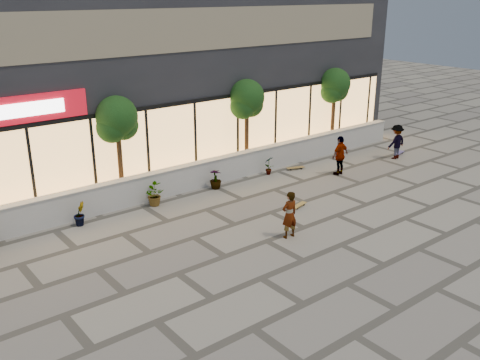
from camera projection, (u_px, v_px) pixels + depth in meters
ground at (341, 245)px, 16.49m from camera, size 80.00×80.00×0.00m
planter_wall at (209, 172)px, 21.48m from camera, size 22.00×0.42×1.04m
retail_building at (138, 64)px, 24.27m from camera, size 24.00×9.17×8.50m
shrub_b at (79, 214)px, 17.77m from camera, size 0.57×0.57×0.81m
shrub_c at (153, 195)px, 19.41m from camera, size 0.68×0.77×0.81m
shrub_d at (216, 179)px, 21.05m from camera, size 0.64×0.64×0.81m
shrub_e at (269, 165)px, 22.70m from camera, size 0.46×0.35×0.81m
tree_midwest at (117, 122)px, 19.11m from camera, size 1.60×1.50×3.92m
tree_mideast at (247, 101)px, 22.64m from camera, size 1.60×1.50×3.92m
tree_east at (335, 87)px, 25.86m from camera, size 1.60×1.50×3.92m
skater_center at (289, 215)px, 16.76m from camera, size 0.59×0.41×1.54m
skater_right_near at (340, 155)px, 22.52m from camera, size 1.02×0.50×1.69m
skater_right_far at (396, 142)px, 24.71m from camera, size 1.06×0.64×1.61m
skateboard_center at (299, 205)px, 19.35m from camera, size 0.78×0.38×0.09m
skateboard_right_near at (296, 168)px, 23.41m from camera, size 0.84×0.47×0.10m
skateboard_right_far at (399, 153)px, 25.53m from camera, size 0.89×0.43×0.10m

